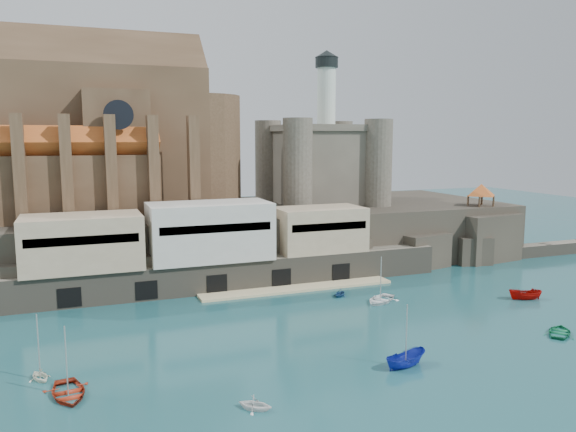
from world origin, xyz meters
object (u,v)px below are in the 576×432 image
(boat_2, at_px, (405,367))
(boat_1, at_px, (255,409))
(castle_keep, at_px, (321,160))
(church, at_px, (101,141))
(boat_0, at_px, (68,396))
(pavilion, at_px, (481,191))

(boat_2, bearing_deg, boat_1, 88.46)
(castle_keep, distance_m, boat_2, 58.63)
(castle_keep, height_order, boat_2, castle_keep)
(church, height_order, boat_2, church)
(castle_keep, height_order, boat_1, castle_keep)
(boat_0, relative_size, boat_1, 1.98)
(church, relative_size, boat_2, 9.50)
(boat_1, xyz_separation_m, boat_2, (16.70, 3.13, 0.00))
(church, relative_size, boat_0, 7.95)
(boat_0, bearing_deg, castle_keep, 39.30)
(castle_keep, relative_size, boat_2, 5.92)
(church, xyz_separation_m, pavilion, (66.13, -15.85, -9.40))
(castle_keep, relative_size, boat_0, 4.96)
(pavilion, relative_size, boat_1, 2.14)
(pavilion, bearing_deg, castle_keep, 149.82)
(church, relative_size, boat_1, 15.74)
(pavilion, bearing_deg, church, 166.52)
(church, distance_m, castle_keep, 40.39)
(church, bearing_deg, castle_keep, -1.11)
(church, height_order, boat_1, church)
(church, bearing_deg, boat_1, -81.34)
(castle_keep, bearing_deg, church, 178.89)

